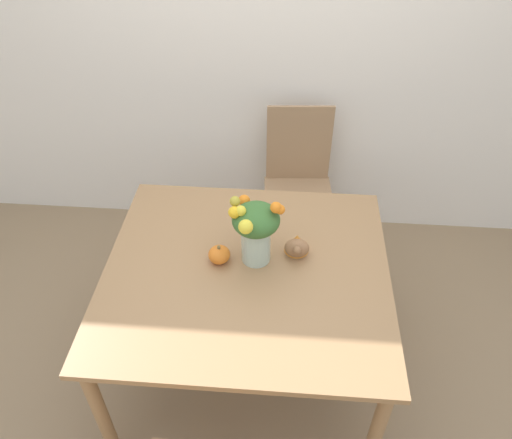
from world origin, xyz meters
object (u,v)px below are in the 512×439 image
Objects in this scene: pumpkin at (219,255)px; turkey_figurine at (297,245)px; dining_chair_near_window at (298,185)px; flower_vase at (255,230)px.

turkey_figurine is at bearing 13.35° from pumpkin.
turkey_figurine is 0.89m from dining_chair_near_window.
turkey_figurine reaches higher than pumpkin.
pumpkin is at bearing -166.65° from turkey_figurine.
pumpkin is 0.10× the size of dining_chair_near_window.
flower_vase is 0.35× the size of dining_chair_near_window.
pumpkin is at bearing -115.60° from dining_chair_near_window.
pumpkin is 0.36m from turkey_figurine.
pumpkin is (-0.16, -0.03, -0.14)m from flower_vase.
dining_chair_near_window reaches higher than pumpkin.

